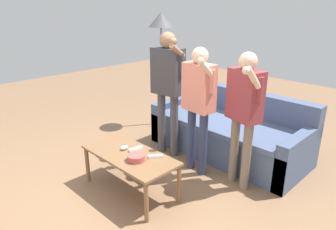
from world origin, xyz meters
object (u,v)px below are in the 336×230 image
at_px(coffee_table, 130,159).
at_px(player_left, 168,80).
at_px(floor_lamp, 161,27).
at_px(game_remote_wand_near, 156,156).
at_px(couch, 230,132).
at_px(player_center, 198,97).
at_px(game_remote_nunchuk, 124,148).
at_px(player_right, 244,105).
at_px(game_remote_wand_far, 136,149).
at_px(snack_bowl, 136,158).

bearing_deg(coffee_table, player_left, 111.49).
xyz_separation_m(floor_lamp, game_remote_wand_near, (1.47, -1.50, -1.11)).
relative_size(couch, player_left, 1.28).
bearing_deg(coffee_table, floor_lamp, 126.66).
height_order(player_center, game_remote_wand_near, player_center).
relative_size(couch, player_center, 1.37).
bearing_deg(couch, game_remote_nunchuk, -102.03).
distance_m(coffee_table, player_right, 1.31).
height_order(couch, player_center, player_center).
bearing_deg(player_right, game_remote_nunchuk, -133.36).
xyz_separation_m(game_remote_nunchuk, game_remote_wand_far, (0.10, 0.08, -0.01)).
bearing_deg(coffee_table, couch, 82.49).
bearing_deg(player_center, floor_lamp, 150.77).
xyz_separation_m(player_left, game_remote_wand_far, (0.34, -0.82, -0.55)).
relative_size(player_right, game_remote_wand_near, 10.37).
bearing_deg(snack_bowl, player_center, 86.08).
xyz_separation_m(game_remote_nunchuk, player_left, (-0.24, 0.90, 0.54)).
bearing_deg(floor_lamp, player_right, -19.63).
bearing_deg(game_remote_wand_far, game_remote_wand_near, 6.82).
bearing_deg(player_center, game_remote_wand_near, -86.96).
xyz_separation_m(player_left, player_center, (0.58, -0.09, -0.07)).
distance_m(player_left, game_remote_wand_far, 1.04).
height_order(couch, coffee_table, couch).
relative_size(game_remote_nunchuk, player_right, 0.06).
bearing_deg(floor_lamp, game_remote_nunchuk, -55.75).
height_order(player_left, game_remote_wand_far, player_left).
relative_size(game_remote_wand_near, game_remote_wand_far, 0.89).
relative_size(snack_bowl, game_remote_wand_far, 1.10).
bearing_deg(game_remote_wand_near, couch, 92.07).
distance_m(player_center, game_remote_wand_near, 0.84).
distance_m(couch, game_remote_wand_far, 1.46).
relative_size(player_left, player_center, 1.08).
bearing_deg(game_remote_wand_near, floor_lamp, 134.42).
relative_size(player_left, player_right, 1.08).
height_order(game_remote_nunchuk, player_right, player_right).
height_order(player_right, game_remote_wand_far, player_right).
bearing_deg(player_right, floor_lamp, 160.37).
relative_size(game_remote_nunchuk, game_remote_wand_near, 0.62).
relative_size(coffee_table, player_center, 0.72).
bearing_deg(player_left, player_center, -9.19).
xyz_separation_m(couch, snack_bowl, (-0.05, -1.58, 0.19)).
bearing_deg(coffee_table, snack_bowl, -14.66).
relative_size(couch, game_remote_wand_far, 12.68).
bearing_deg(floor_lamp, game_remote_wand_far, -52.07).
bearing_deg(player_left, player_right, 0.51).
bearing_deg(floor_lamp, player_left, -39.74).
bearing_deg(game_remote_wand_near, player_center, 93.04).
relative_size(couch, coffee_table, 1.91).
distance_m(couch, game_remote_wand_near, 1.42).
xyz_separation_m(game_remote_nunchuk, floor_lamp, (-1.09, 1.60, 1.10)).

